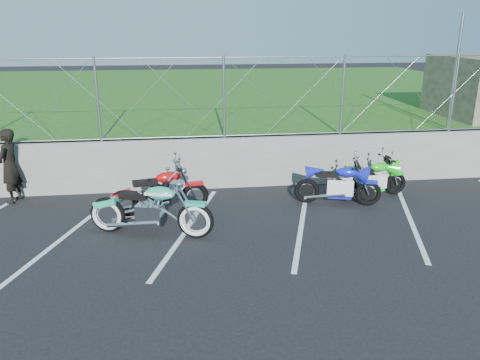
{
  "coord_description": "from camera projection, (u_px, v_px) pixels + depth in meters",
  "views": [
    {
      "loc": [
        -0.08,
        -7.91,
        3.94
      ],
      "look_at": [
        1.11,
        1.3,
        0.89
      ],
      "focal_mm": 35.0,
      "sensor_mm": 36.0,
      "label": 1
    }
  ],
  "objects": [
    {
      "name": "person_standing",
      "position": [
        9.0,
        166.0,
        10.81
      ],
      "size": [
        0.55,
        0.72,
        1.75
      ],
      "primitive_type": "imported",
      "rotation": [
        0.0,
        0.0,
        -1.8
      ],
      "color": "black",
      "rests_on": "ground"
    },
    {
      "name": "grass_field",
      "position": [
        181.0,
        103.0,
        21.21
      ],
      "size": [
        30.0,
        20.0,
        1.3
      ],
      "primitive_type": "cube",
      "color": "#215115",
      "rests_on": "ground"
    },
    {
      "name": "sportbike_blue",
      "position": [
        339.0,
        186.0,
        10.78
      ],
      "size": [
        1.96,
        0.74,
        1.03
      ],
      "rotation": [
        0.0,
        0.0,
        -0.25
      ],
      "color": "black",
      "rests_on": "ground"
    },
    {
      "name": "cruiser_turquoise",
      "position": [
        152.0,
        211.0,
        9.16
      ],
      "size": [
        2.47,
        0.95,
        1.26
      ],
      "rotation": [
        0.0,
        0.0,
        -0.29
      ],
      "color": "black",
      "rests_on": "ground"
    },
    {
      "name": "sportbike_green",
      "position": [
        373.0,
        180.0,
        11.27
      ],
      "size": [
        1.87,
        0.66,
        0.97
      ],
      "rotation": [
        0.0,
        0.0,
        0.14
      ],
      "color": "black",
      "rests_on": "ground"
    },
    {
      "name": "sign_pole",
      "position": [
        455.0,
        72.0,
        12.38
      ],
      "size": [
        0.08,
        0.08,
        3.0
      ],
      "primitive_type": "cylinder",
      "color": "gray",
      "rests_on": "grass_field"
    },
    {
      "name": "chain_link_fence",
      "position": [
        183.0,
        98.0,
        11.28
      ],
      "size": [
        28.0,
        0.03,
        2.0
      ],
      "color": "gray",
      "rests_on": "retaining_wall"
    },
    {
      "name": "retaining_wall",
      "position": [
        185.0,
        164.0,
        11.79
      ],
      "size": [
        30.0,
        0.22,
        1.3
      ],
      "primitive_type": "cube",
      "color": "slate",
      "rests_on": "ground"
    },
    {
      "name": "naked_orange",
      "position": [
        161.0,
        194.0,
        10.2
      ],
      "size": [
        2.2,
        0.74,
        1.1
      ],
      "rotation": [
        0.0,
        0.0,
        0.2
      ],
      "color": "black",
      "rests_on": "ground"
    },
    {
      "name": "parking_lines",
      "position": [
        246.0,
        225.0,
        9.78
      ],
      "size": [
        18.29,
        4.31,
        0.01
      ],
      "color": "silver",
      "rests_on": "ground"
    },
    {
      "name": "ground",
      "position": [
        190.0,
        249.0,
        8.7
      ],
      "size": [
        90.0,
        90.0,
        0.0
      ],
      "primitive_type": "plane",
      "color": "black",
      "rests_on": "ground"
    }
  ]
}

